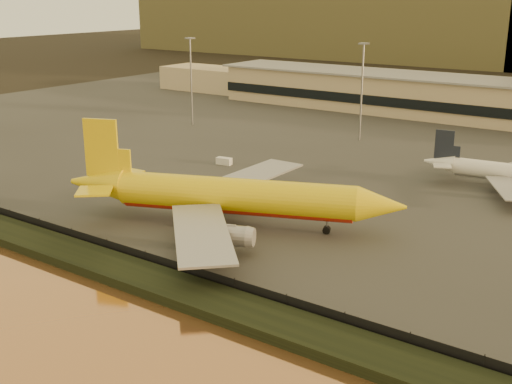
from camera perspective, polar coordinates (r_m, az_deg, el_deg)
ground at (r=104.54m, az=-5.53°, el=-4.04°), size 900.00×900.00×0.00m
embankment at (r=93.08m, az=-12.38°, el=-6.69°), size 320.00×7.00×1.40m
tarmac at (r=184.18m, az=14.04°, el=4.94°), size 320.00×220.00×0.20m
perimeter_fence at (r=95.33m, az=-10.64°, el=-5.60°), size 300.00×0.05×2.20m
terminal_building at (r=216.32m, az=13.56°, el=8.42°), size 202.00×25.00×12.60m
apron_light_masts at (r=157.96m, az=16.85°, el=8.49°), size 152.20×12.20×25.40m
dhl_cargo_jet at (r=107.05m, az=-2.32°, el=-0.41°), size 55.73×52.74×17.32m
gse_vehicle_yellow at (r=121.32m, az=5.07°, el=-0.44°), size 3.98×1.95×1.75m
gse_vehicle_white at (r=147.22m, az=-2.85°, el=2.77°), size 3.72×2.03×1.60m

